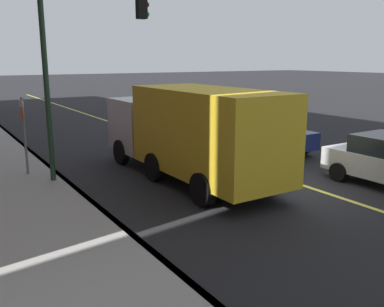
{
  "coord_description": "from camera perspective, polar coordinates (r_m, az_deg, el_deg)",
  "views": [
    {
      "loc": [
        -8.48,
        9.47,
        3.78
      ],
      "look_at": [
        0.83,
        3.55,
        1.3
      ],
      "focal_mm": 39.26,
      "sensor_mm": 36.0,
      "label": 1
    }
  ],
  "objects": [
    {
      "name": "sidewalk_slab",
      "position": [
        9.37,
        -21.06,
        -11.5
      ],
      "size": [
        80.0,
        3.96,
        0.15
      ],
      "primitive_type": "cube",
      "color": "gray",
      "rests_on": "ground"
    },
    {
      "name": "lane_stripe_center",
      "position": [
        13.26,
        15.09,
        -4.3
      ],
      "size": [
        80.0,
        0.16,
        0.01
      ],
      "primitive_type": "cube",
      "color": "#D8CC4C",
      "rests_on": "ground"
    },
    {
      "name": "curb_edge",
      "position": [
        9.85,
        -10.06,
        -9.61
      ],
      "size": [
        80.0,
        0.16,
        0.15
      ],
      "primitive_type": "cube",
      "color": "slate",
      "rests_on": "ground"
    },
    {
      "name": "ground",
      "position": [
        13.26,
        15.09,
        -4.32
      ],
      "size": [
        200.0,
        200.0,
        0.0
      ],
      "primitive_type": "plane",
      "color": "black"
    },
    {
      "name": "street_sign_post",
      "position": [
        14.39,
        -21.84,
        2.86
      ],
      "size": [
        0.6,
        0.08,
        2.62
      ],
      "color": "slate",
      "rests_on": "ground"
    },
    {
      "name": "car_navy",
      "position": [
        18.09,
        9.62,
        3.0
      ],
      "size": [
        4.72,
        1.95,
        1.61
      ],
      "color": "navy",
      "rests_on": "ground"
    },
    {
      "name": "traffic_light_mast",
      "position": [
        13.47,
        -14.3,
        14.2
      ],
      "size": [
        0.28,
        3.49,
        6.24
      ],
      "color": "#1E3823",
      "rests_on": "ground"
    },
    {
      "name": "truck_yellow",
      "position": [
        13.26,
        -0.15,
        3.17
      ],
      "size": [
        7.84,
        2.49,
        2.93
      ],
      "color": "silver",
      "rests_on": "ground"
    }
  ]
}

